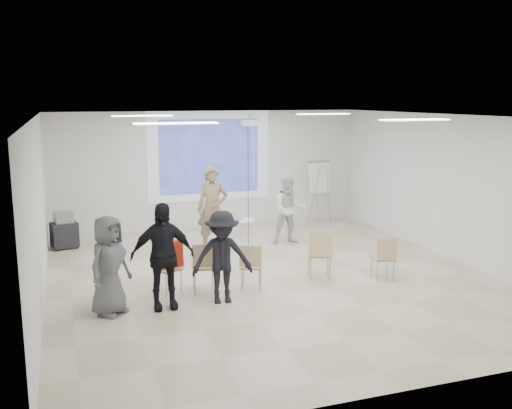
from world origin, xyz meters
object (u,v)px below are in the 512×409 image
object	(u,v)px
chair_left_inner	(204,263)
player_right	(289,205)
chair_right_far	(384,255)
audience_outer	(109,259)
chair_far_left	(107,279)
audience_mid	(222,251)
chair_right_inner	(320,251)
player_left	(213,203)
chair_center	(251,263)
laptop	(203,264)
flipchart_easel	(320,177)
chair_left_mid	(171,266)
audience_left	(162,248)
pedestal_table	(243,231)
av_cart	(64,232)

from	to	relation	value
chair_left_inner	player_right	bearing A→B (deg)	52.98
chair_right_far	audience_outer	world-z (taller)	audience_outer
chair_far_left	audience_mid	xyz separation A→B (m)	(1.81, -0.37, 0.39)
player_right	chair_right_far	bearing A→B (deg)	-71.14
chair_far_left	chair_right_inner	world-z (taller)	chair_right_inner
player_left	chair_center	bearing A→B (deg)	-76.37
player_right	laptop	size ratio (longest dim) A/B	5.49
player_left	chair_far_left	world-z (taller)	player_left
chair_right_inner	flipchart_easel	distance (m)	4.87
chair_far_left	chair_left_mid	size ratio (longest dim) A/B	1.00
chair_left_inner	chair_right_inner	bearing A→B (deg)	7.61
audience_left	audience_outer	xyz separation A→B (m)	(-0.83, 0.01, -0.11)
chair_far_left	chair_left_mid	bearing A→B (deg)	34.48
pedestal_table	audience_left	size ratio (longest dim) A/B	0.33
chair_right_far	audience_left	distance (m)	4.12
chair_left_inner	audience_left	world-z (taller)	audience_left
player_left	laptop	bearing A→B (deg)	-93.71
player_left	chair_right_inner	world-z (taller)	player_left
flipchart_easel	audience_mid	bearing A→B (deg)	-134.08
laptop	flipchart_easel	xyz separation A→B (m)	(4.21, 4.27, 0.78)
player_left	chair_right_far	bearing A→B (deg)	-37.33
player_left	flipchart_easel	world-z (taller)	player_left
chair_right_far	laptop	size ratio (longest dim) A/B	2.53
player_right	chair_far_left	bearing A→B (deg)	-138.22
chair_left_mid	audience_left	world-z (taller)	audience_left
player_right	audience_outer	bearing A→B (deg)	-135.50
player_right	audience_outer	xyz separation A→B (m)	(-4.30, -3.20, -0.01)
pedestal_table	chair_right_inner	distance (m)	2.76
pedestal_table	player_right	bearing A→B (deg)	1.27
chair_left_mid	laptop	size ratio (longest dim) A/B	2.51
audience_left	audience_mid	size ratio (longest dim) A/B	1.14
chair_left_mid	av_cart	bearing A→B (deg)	91.19
chair_right_far	audience_left	bearing A→B (deg)	-169.15
player_right	audience_outer	world-z (taller)	player_right
player_left	chair_right_inner	distance (m)	3.02
player_right	av_cart	world-z (taller)	player_right
pedestal_table	chair_far_left	world-z (taller)	chair_far_left
chair_right_inner	av_cart	size ratio (longest dim) A/B	1.12
player_right	audience_left	size ratio (longest dim) A/B	0.90
pedestal_table	laptop	size ratio (longest dim) A/B	2.05
audience_outer	chair_right_far	bearing A→B (deg)	-41.79
audience_mid	av_cart	size ratio (longest dim) A/B	2.11
laptop	audience_outer	world-z (taller)	audience_outer
pedestal_table	av_cart	distance (m)	4.01
chair_right_far	chair_center	bearing A→B (deg)	-177.15
chair_center	audience_outer	bearing A→B (deg)	-148.31
player_right	chair_far_left	xyz separation A→B (m)	(-4.32, -2.90, -0.41)
chair_right_inner	audience_mid	world-z (taller)	audience_mid
chair_left_mid	player_left	bearing A→B (deg)	36.89
player_left	audience_mid	distance (m)	3.30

